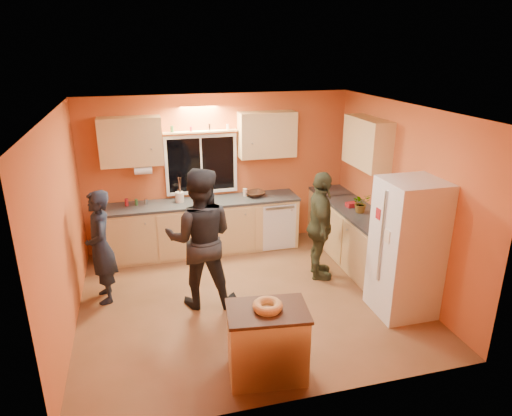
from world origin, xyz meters
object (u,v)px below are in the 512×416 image
object	(u,v)px
island	(267,342)
person_center	(200,238)
refrigerator	(407,248)
person_left	(101,247)
person_right	(320,226)

from	to	relation	value
island	person_center	size ratio (longest dim) A/B	0.47
refrigerator	person_center	xyz separation A→B (m)	(-2.51, 0.87, 0.05)
refrigerator	island	size ratio (longest dim) A/B	2.01
refrigerator	island	xyz separation A→B (m)	(-2.06, -0.76, -0.49)
refrigerator	island	distance (m)	2.25
person_left	person_right	size ratio (longest dim) A/B	0.96
refrigerator	person_center	distance (m)	2.65
island	person_right	bearing A→B (deg)	61.75
island	person_left	size ratio (longest dim) A/B	0.57
person_left	person_right	xyz separation A→B (m)	(3.09, -0.14, 0.04)
person_left	person_center	bearing A→B (deg)	63.13
person_center	person_right	xyz separation A→B (m)	(1.81, 0.29, -0.13)
person_center	island	bearing A→B (deg)	117.58
island	person_left	bearing A→B (deg)	137.04
refrigerator	person_center	world-z (taller)	person_center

